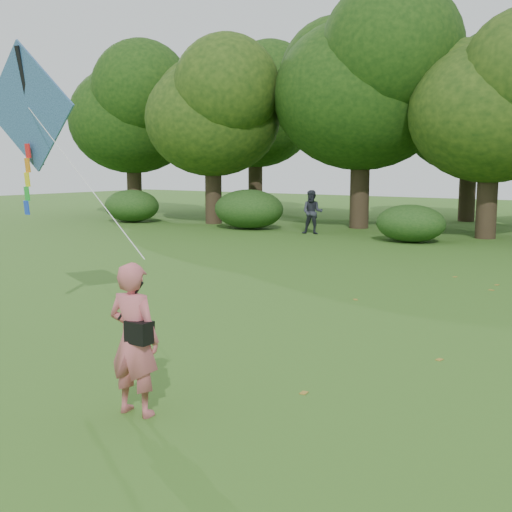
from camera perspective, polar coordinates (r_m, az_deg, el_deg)
The scene contains 7 objects.
ground at distance 8.36m, azimuth -4.06°, elevation -12.23°, with size 100.00×100.00×0.00m, color #265114.
man_kite_flyer at distance 7.61m, azimuth -10.79°, elevation -7.27°, with size 0.66×0.43×1.81m, color #C75D66.
bystander_left at distance 27.13m, azimuth 5.03°, elevation 3.89°, with size 0.90×0.70×1.85m, color #292C37.
crossbody_bag at distance 7.48m, azimuth -10.35°, elevation -6.59°, with size 0.43×0.20×0.71m.
flying_kite at distance 12.47m, azimuth -19.57°, elevation 12.12°, with size 6.20×2.57×3.21m.
shrub_band at distance 24.45m, azimuth 21.20°, elevation 2.75°, with size 39.15×3.22×1.88m.
fallen_leaves at distance 12.29m, azimuth 17.67°, elevation -5.92°, with size 6.70×14.97×0.01m.
Camera 1 is at (4.92, -6.10, 2.90)m, focal length 45.00 mm.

